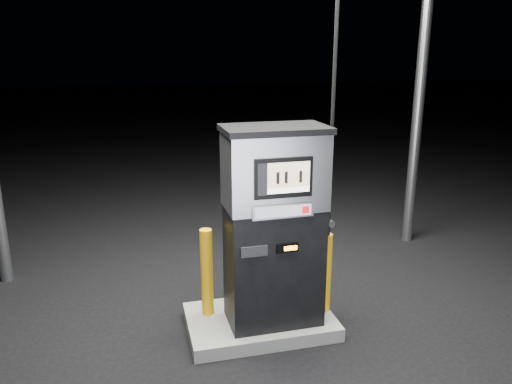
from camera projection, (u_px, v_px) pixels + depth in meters
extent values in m
plane|color=black|center=(260.00, 328.00, 5.57)|extent=(80.00, 80.00, 0.00)
cube|color=gray|center=(260.00, 322.00, 5.55)|extent=(1.60, 1.00, 0.15)
cylinder|color=gray|center=(419.00, 100.00, 7.52)|extent=(0.16, 0.16, 4.50)
cube|color=black|center=(273.00, 265.00, 5.28)|extent=(0.98, 0.58, 1.29)
cube|color=#AFAEB6|center=(274.00, 170.00, 5.00)|extent=(1.00, 0.60, 0.77)
cube|color=black|center=(275.00, 129.00, 4.88)|extent=(1.05, 0.64, 0.06)
cube|color=black|center=(284.00, 178.00, 4.72)|extent=(0.58, 0.04, 0.39)
cube|color=#C8B391|center=(289.00, 175.00, 4.71)|extent=(0.42, 0.01, 0.25)
cube|color=white|center=(289.00, 190.00, 4.75)|extent=(0.42, 0.01, 0.05)
cube|color=#AFAEB6|center=(283.00, 211.00, 4.81)|extent=(0.62, 0.04, 0.14)
cube|color=#A0A3A8|center=(284.00, 212.00, 4.80)|extent=(0.57, 0.01, 0.11)
cube|color=red|center=(306.00, 210.00, 4.85)|extent=(0.07, 0.00, 0.07)
cube|color=black|center=(287.00, 248.00, 4.94)|extent=(0.23, 0.02, 0.09)
cube|color=orange|center=(291.00, 248.00, 4.93)|extent=(0.13, 0.01, 0.05)
cube|color=black|center=(254.00, 252.00, 4.85)|extent=(0.27, 0.03, 0.10)
cube|color=black|center=(323.00, 221.00, 5.30)|extent=(0.10, 0.19, 0.26)
cylinder|color=gray|center=(328.00, 221.00, 5.31)|extent=(0.07, 0.23, 0.07)
cylinder|color=black|center=(335.00, 54.00, 4.78)|extent=(0.04, 0.04, 3.19)
cylinder|color=#FFB10E|center=(207.00, 272.00, 5.44)|extent=(0.15, 0.15, 0.99)
cylinder|color=#FFB10E|center=(326.00, 273.00, 5.53)|extent=(0.13, 0.13, 0.92)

